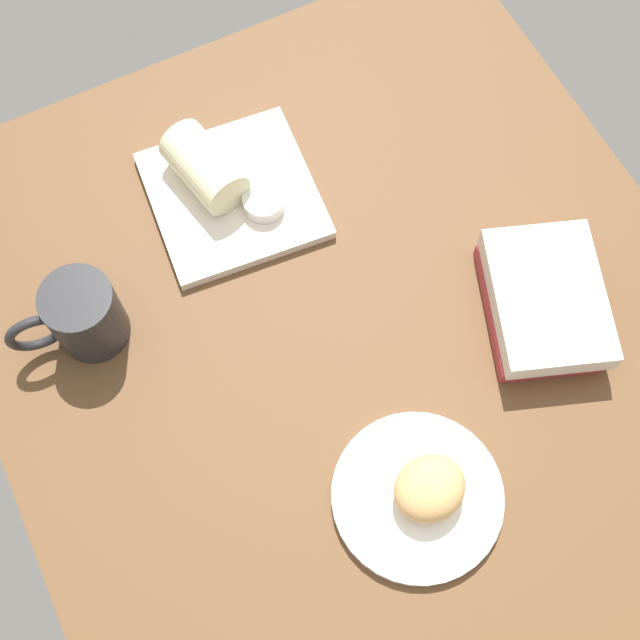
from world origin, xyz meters
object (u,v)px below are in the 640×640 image
at_px(sauce_cup, 264,202).
at_px(round_plate, 417,496).
at_px(square_plate, 233,195).
at_px(scone_pastry, 430,488).
at_px(coffee_mug, 82,316).
at_px(book_stack, 543,302).
at_px(breakfast_wrap, 204,167).

bearing_deg(sauce_cup, round_plate, -0.53).
xyz_separation_m(square_plate, sauce_cup, (0.04, 0.03, 0.02)).
bearing_deg(scone_pastry, coffee_mug, -143.15).
height_order(round_plate, book_stack, book_stack).
xyz_separation_m(scone_pastry, square_plate, (-0.47, -0.04, -0.03)).
xyz_separation_m(round_plate, breakfast_wrap, (-0.50, -0.05, 0.04)).
height_order(round_plate, breakfast_wrap, breakfast_wrap).
relative_size(square_plate, coffee_mug, 1.49).
bearing_deg(coffee_mug, breakfast_wrap, 120.62).
height_order(scone_pastry, breakfast_wrap, breakfast_wrap).
bearing_deg(coffee_mug, scone_pastry, 36.85).
relative_size(book_stack, coffee_mug, 1.57).
distance_m(round_plate, breakfast_wrap, 0.50).
bearing_deg(scone_pastry, breakfast_wrap, -173.28).
xyz_separation_m(scone_pastry, coffee_mug, (-0.37, -0.28, 0.01)).
xyz_separation_m(sauce_cup, coffee_mug, (0.06, -0.27, 0.03)).
xyz_separation_m(round_plate, scone_pastry, (0.00, 0.01, 0.03)).
xyz_separation_m(round_plate, square_plate, (-0.47, -0.02, 0.00)).
bearing_deg(breakfast_wrap, scone_pastry, 84.96).
height_order(round_plate, coffee_mug, coffee_mug).
xyz_separation_m(square_plate, breakfast_wrap, (-0.03, -0.02, 0.04)).
bearing_deg(sauce_cup, scone_pastry, 0.97).
height_order(scone_pastry, sauce_cup, scone_pastry).
height_order(square_plate, book_stack, book_stack).
xyz_separation_m(square_plate, coffee_mug, (0.10, -0.24, 0.04)).
relative_size(scone_pastry, sauce_cup, 1.54).
xyz_separation_m(round_plate, sauce_cup, (-0.43, 0.00, 0.02)).
relative_size(scone_pastry, square_plate, 0.40).
bearing_deg(round_plate, square_plate, -176.96).
relative_size(round_plate, scone_pastry, 2.36).
distance_m(round_plate, sauce_cup, 0.43).
xyz_separation_m(sauce_cup, book_stack, (0.29, 0.25, 0.00)).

